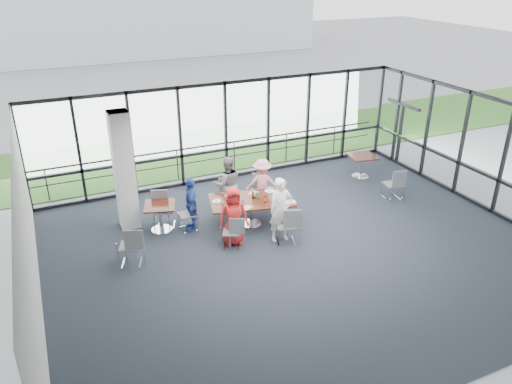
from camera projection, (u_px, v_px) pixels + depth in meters
name	position (u px, v px, depth m)	size (l,w,h in m)	color
floor	(300.00, 250.00, 12.46)	(12.00, 10.00, 0.02)	#1F2932
ceiling	(305.00, 126.00, 11.11)	(12.00, 10.00, 0.04)	white
wall_left	(28.00, 246.00, 9.54)	(0.10, 10.00, 3.20)	silver
wall_front	(461.00, 316.00, 7.65)	(12.00, 0.10, 3.20)	silver
curtain_wall_back	(226.00, 131.00, 15.91)	(12.00, 0.10, 3.20)	white
curtain_wall_right	(489.00, 155.00, 14.02)	(0.10, 10.00, 3.20)	white
exit_door	(400.00, 135.00, 17.35)	(0.12, 1.60, 2.10)	black
structural_column	(124.00, 171.00, 12.92)	(0.50, 0.50, 3.20)	white
apron	(183.00, 135.00, 20.73)	(80.00, 70.00, 0.02)	gray
grass_strip	(198.00, 149.00, 19.06)	(80.00, 5.00, 0.01)	#2D611A
hangar_main	(148.00, 10.00, 39.11)	(24.00, 10.00, 6.00)	silver
guard_rail	(220.00, 157.00, 16.87)	(0.06, 0.06, 12.00)	#2D2D33
main_table	(251.00, 203.00, 13.38)	(2.42, 1.68, 0.75)	black
side_table_left	(160.00, 209.00, 13.10)	(0.99, 0.99, 0.75)	black
side_table_right	(362.00, 159.00, 16.38)	(0.98, 0.98, 0.75)	black
diner_near_left	(233.00, 216.00, 12.43)	(0.75, 0.49, 1.53)	red
diner_near_right	(281.00, 210.00, 12.55)	(0.62, 0.45, 1.70)	white
diner_far_left	(228.00, 184.00, 14.05)	(0.81, 0.50, 1.66)	slate
diner_far_right	(262.00, 184.00, 14.27)	(0.97, 0.50, 1.50)	pink
diner_end	(191.00, 204.00, 13.10)	(0.87, 0.48, 1.49)	#2D49A2
chair_main_nl	(231.00, 232.00, 12.40)	(0.41, 0.41, 0.85)	slate
chair_main_nr	(286.00, 225.00, 12.59)	(0.47, 0.47, 0.97)	slate
chair_main_fl	(229.00, 195.00, 14.32)	(0.44, 0.44, 0.90)	slate
chair_main_fr	(265.00, 190.00, 14.54)	(0.46, 0.46, 0.93)	slate
chair_main_end	(187.00, 215.00, 13.20)	(0.44, 0.44, 0.90)	slate
chair_spare_la	(130.00, 246.00, 11.68)	(0.47, 0.47, 0.96)	slate
chair_spare_lb	(165.00, 210.00, 13.38)	(0.47, 0.47, 0.97)	slate
chair_spare_r	(393.00, 184.00, 14.94)	(0.46, 0.46, 0.94)	slate
plate_nl	(232.00, 207.00, 12.94)	(0.28, 0.28, 0.01)	white
plate_nr	(280.00, 204.00, 13.07)	(0.28, 0.28, 0.01)	white
plate_fl	(230.00, 196.00, 13.53)	(0.28, 0.28, 0.01)	white
plate_fr	(270.00, 191.00, 13.82)	(0.27, 0.27, 0.01)	white
plate_end	(217.00, 201.00, 13.22)	(0.23, 0.23, 0.01)	white
tumbler_a	(243.00, 203.00, 12.97)	(0.07, 0.07, 0.15)	white
tumbler_b	(265.00, 200.00, 13.16)	(0.08, 0.08, 0.15)	white
tumbler_c	(253.00, 193.00, 13.56)	(0.07, 0.07, 0.13)	white
tumbler_d	(222.00, 203.00, 13.01)	(0.07, 0.07, 0.13)	white
menu_a	(247.00, 208.00, 12.89)	(0.29, 0.20, 0.00)	white
menu_b	(290.00, 202.00, 13.20)	(0.32, 0.22, 0.00)	white
menu_c	(253.00, 193.00, 13.72)	(0.29, 0.20, 0.00)	white
condiment_caddy	(254.00, 197.00, 13.41)	(0.10, 0.07, 0.04)	black
ketchup_bottle	(253.00, 195.00, 13.41)	(0.06, 0.06, 0.18)	maroon
green_bottle	(256.00, 196.00, 13.32)	(0.05, 0.05, 0.20)	#22673B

